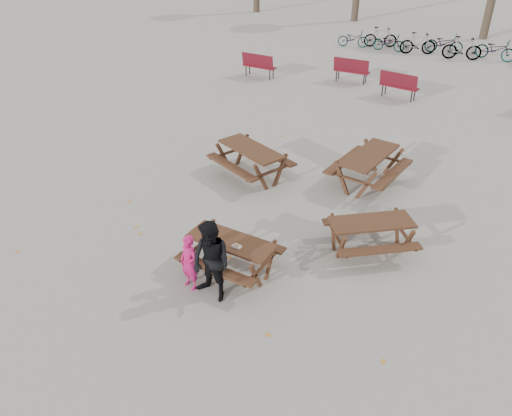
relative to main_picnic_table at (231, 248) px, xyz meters
The scene contains 13 objects.
ground 0.59m from the main_picnic_table, ahead, with size 80.00×80.00×0.00m, color gray.
main_picnic_table is the anchor object (origin of this frame).
food_tray 0.34m from the main_picnic_table, 31.69° to the right, with size 0.18×0.11×0.04m, color silver.
bread_roll 0.37m from the main_picnic_table, 31.69° to the right, with size 0.14×0.06×0.05m, color tan.
soda_bottle 0.45m from the main_picnic_table, 143.93° to the right, with size 0.07×0.07×0.17m.
child 0.94m from the main_picnic_table, 117.37° to the right, with size 0.44×0.29×1.19m, color #D41A69.
adult 0.90m from the main_picnic_table, 82.05° to the right, with size 0.82×0.64×1.68m, color black.
picnic_table_east 3.06m from the main_picnic_table, 43.81° to the left, with size 1.77×1.43×0.76m, color #381F14, non-canonical shape.
picnic_table_north 4.21m from the main_picnic_table, 115.31° to the left, with size 2.00×1.61×0.86m, color #381F14, non-canonical shape.
picnic_table_far 5.16m from the main_picnic_table, 77.29° to the left, with size 2.06×1.66×0.89m, color #381F14, non-canonical shape.
park_bench_row 12.74m from the main_picnic_table, 94.71° to the left, with size 12.62×1.87×1.03m.
bicycle_row 19.65m from the main_picnic_table, 92.78° to the left, with size 8.66×2.00×1.09m.
fallen_leaves 2.62m from the main_picnic_table, 78.69° to the left, with size 11.00×11.00×0.01m, color orange, non-canonical shape.
Camera 1 is at (4.56, -6.79, 6.55)m, focal length 35.00 mm.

